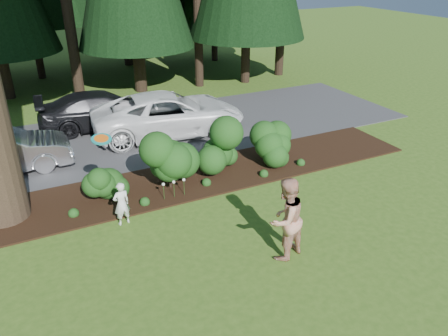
% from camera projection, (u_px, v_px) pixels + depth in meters
% --- Properties ---
extents(ground, '(80.00, 80.00, 0.00)m').
position_uv_depth(ground, '(221.00, 240.00, 10.48)').
color(ground, '#375A19').
rests_on(ground, ground).
extents(mulch_bed, '(16.00, 2.50, 0.05)m').
position_uv_depth(mulch_bed, '(174.00, 183.00, 13.09)').
color(mulch_bed, black).
rests_on(mulch_bed, ground).
extents(driveway, '(22.00, 6.00, 0.03)m').
position_uv_depth(driveway, '(135.00, 136.00, 16.52)').
color(driveway, '#38383A').
rests_on(driveway, ground).
extents(shrub_row, '(6.53, 1.60, 1.61)m').
position_uv_depth(shrub_row, '(198.00, 156.00, 12.96)').
color(shrub_row, '#204A17').
rests_on(shrub_row, ground).
extents(lily_cluster, '(0.69, 0.09, 0.57)m').
position_uv_depth(lily_cluster, '(174.00, 183.00, 12.08)').
color(lily_cluster, '#204A17').
rests_on(lily_cluster, ground).
extents(car_white_suv, '(5.90, 3.17, 1.57)m').
position_uv_depth(car_white_suv, '(169.00, 114.00, 16.35)').
color(car_white_suv, white).
rests_on(car_white_suv, driveway).
extents(car_dark_suv, '(4.92, 2.22, 1.40)m').
position_uv_depth(car_dark_suv, '(102.00, 110.00, 17.04)').
color(car_dark_suv, black).
rests_on(car_dark_suv, driveway).
extents(child, '(0.47, 0.35, 1.17)m').
position_uv_depth(child, '(122.00, 204.00, 10.89)').
color(child, white).
rests_on(child, ground).
extents(adult, '(1.13, 0.99, 1.95)m').
position_uv_depth(adult, '(285.00, 219.00, 9.54)').
color(adult, '#C8481A').
rests_on(adult, ground).
extents(frisbee, '(0.47, 0.46, 0.13)m').
position_uv_depth(frisbee, '(101.00, 139.00, 9.97)').
color(frisbee, teal).
rests_on(frisbee, ground).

